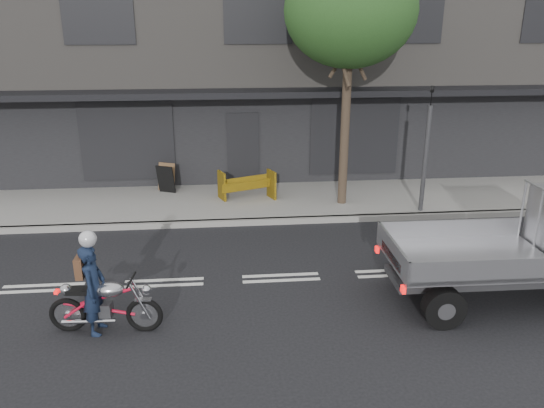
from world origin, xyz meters
The scene contains 10 objects.
ground centered at (0.00, 0.00, 0.00)m, with size 80.00×80.00×0.00m, color black.
sidewalk centered at (0.00, 4.70, 0.07)m, with size 32.00×3.20×0.15m, color gray.
kerb centered at (0.00, 3.10, 0.07)m, with size 32.00×0.20×0.15m, color gray.
building_main centered at (0.00, 11.30, 4.00)m, with size 26.00×10.00×8.00m, color slate.
street_tree centered at (2.20, 4.20, 5.28)m, with size 3.40×3.40×6.74m.
traffic_light_pole centered at (4.20, 3.35, 1.65)m, with size 0.12×0.12×3.50m.
motorcycle centered at (-3.19, -1.67, 0.52)m, with size 1.95×0.57×1.00m.
rider centered at (-3.34, -1.67, 0.80)m, with size 0.58×0.38×1.59m, color #141F37.
construction_barrier centered at (-0.47, 4.58, 0.58)m, with size 1.54×0.62×0.86m, color #ECAE0C, non-canonical shape.
sandwich_board centered at (-2.85, 5.56, 0.57)m, with size 0.54×0.36×0.85m, color black, non-canonical shape.
Camera 1 is at (-1.11, -9.82, 5.07)m, focal length 35.00 mm.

